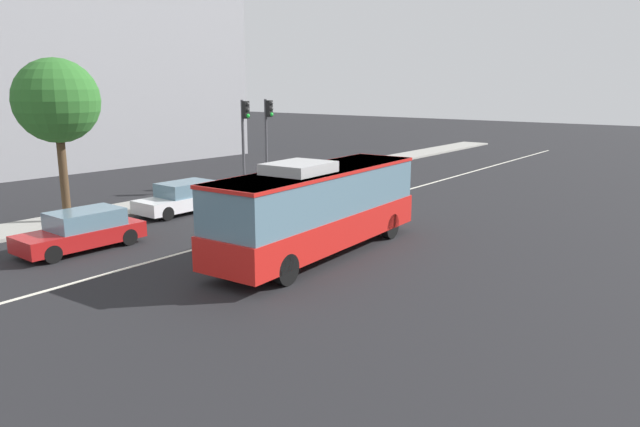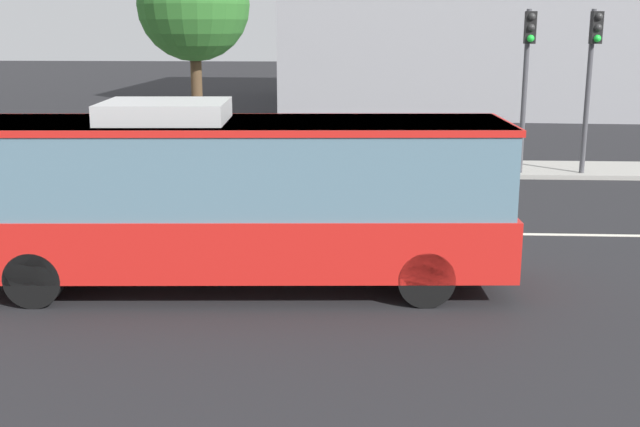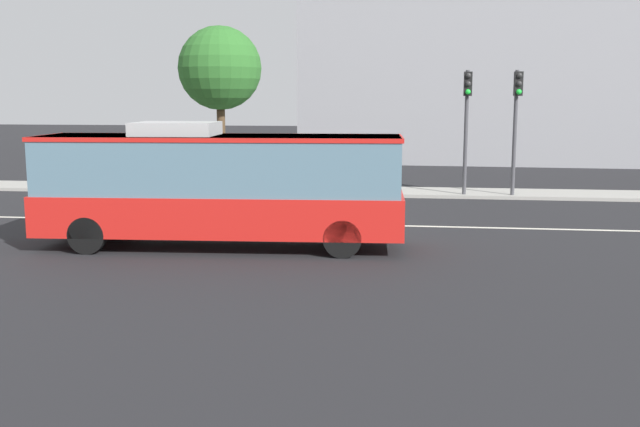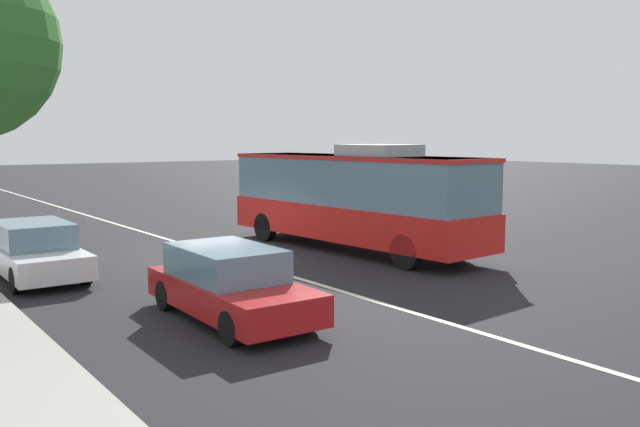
{
  "view_description": "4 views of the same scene",
  "coord_description": "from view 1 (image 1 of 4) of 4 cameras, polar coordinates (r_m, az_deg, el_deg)",
  "views": [
    {
      "loc": [
        -18.44,
        -16.59,
        6.01
      ],
      "look_at": [
        -0.53,
        -2.75,
        1.03
      ],
      "focal_mm": 32.91,
      "sensor_mm": 36.0,
      "label": 1
    },
    {
      "loc": [
        0.1,
        -18.09,
        4.85
      ],
      "look_at": [
        -0.76,
        -2.1,
        0.95
      ],
      "focal_mm": 44.54,
      "sensor_mm": 36.0,
      "label": 2
    },
    {
      "loc": [
        3.03,
        -23.47,
        4.15
      ],
      "look_at": [
        0.36,
        -2.62,
        0.78
      ],
      "focal_mm": 41.08,
      "sensor_mm": 36.0,
      "label": 3
    },
    {
      "loc": [
        -18.63,
        9.56,
        3.64
      ],
      "look_at": [
        -1.28,
        -3.38,
        1.16
      ],
      "focal_mm": 36.65,
      "sensor_mm": 36.0,
      "label": 4
    }
  ],
  "objects": [
    {
      "name": "lane_centre_line",
      "position": [
        25.52,
        -4.16,
        -1.23
      ],
      "size": [
        76.0,
        0.16,
        0.01
      ],
      "primitive_type": "cube",
      "color": "silver",
      "rests_on": "ground_plane"
    },
    {
      "name": "sidewalk_kerb",
      "position": [
        31.32,
        -15.18,
        1.04
      ],
      "size": [
        80.0,
        2.68,
        0.14
      ],
      "primitive_type": "cube",
      "color": "#9E9B93",
      "rests_on": "ground_plane"
    },
    {
      "name": "sedan_white",
      "position": [
        28.82,
        -13.17,
        1.51
      ],
      "size": [
        4.52,
        1.86,
        1.46
      ],
      "rotation": [
        0.0,
        0.0,
        3.13
      ],
      "color": "white",
      "rests_on": "ground_plane"
    },
    {
      "name": "ground_plane",
      "position": [
        25.52,
        -4.16,
        -1.24
      ],
      "size": [
        160.0,
        160.0,
        0.0
      ],
      "primitive_type": "plane",
      "color": "black"
    },
    {
      "name": "office_block_background",
      "position": [
        53.4,
        -23.41,
        12.26
      ],
      "size": [
        23.96,
        18.83,
        13.6
      ],
      "rotation": [
        0.0,
        0.0,
        -0.04
      ],
      "color": "#939399",
      "rests_on": "ground_plane"
    },
    {
      "name": "traffic_light_mid_block",
      "position": [
        33.42,
        -7.34,
        8.11
      ],
      "size": [
        0.32,
        0.62,
        5.2
      ],
      "rotation": [
        0.0,
        0.0,
        -1.56
      ],
      "color": "#47474C",
      "rests_on": "ground_plane"
    },
    {
      "name": "traffic_light_near_corner",
      "position": [
        34.88,
        -5.09,
        8.34
      ],
      "size": [
        0.34,
        0.62,
        5.2
      ],
      "rotation": [
        0.0,
        0.0,
        -1.48
      ],
      "color": "#47474C",
      "rests_on": "ground_plane"
    },
    {
      "name": "street_tree_kerbside_left",
      "position": [
        27.61,
        -24.24,
        9.9
      ],
      "size": [
        3.58,
        3.58,
        7.14
      ],
      "color": "#4C3823",
      "rests_on": "ground_plane"
    },
    {
      "name": "transit_bus",
      "position": [
        20.93,
        -0.13,
        0.84
      ],
      "size": [
        10.13,
        3.07,
        3.46
      ],
      "rotation": [
        0.0,
        0.0,
        0.06
      ],
      "color": "red",
      "rests_on": "ground_plane"
    },
    {
      "name": "sedan_red",
      "position": [
        23.45,
        -22.12,
        -1.54
      ],
      "size": [
        4.54,
        1.9,
        1.46
      ],
      "rotation": [
        0.0,
        0.0,
        3.12
      ],
      "color": "#B21919",
      "rests_on": "ground_plane"
    }
  ]
}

